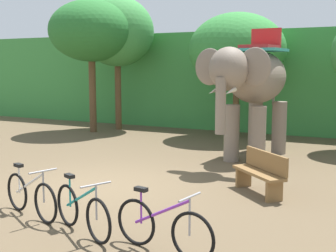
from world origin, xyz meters
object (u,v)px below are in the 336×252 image
elephant (253,83)px  bike_purple (163,227)px  bike_teal (82,211)px  wooden_bench (261,171)px  tree_right (117,32)px  tree_left (91,31)px  bike_white (31,196)px  tree_center_right (237,50)px

elephant → bike_purple: (0.73, -7.00, -1.82)m
bike_purple → bike_teal: bearing=177.4°
wooden_bench → bike_purple: bearing=-97.1°
tree_right → wooden_bench: (8.02, -6.89, -3.60)m
tree_left → bike_purple: tree_left is taller
bike_white → bike_teal: same height
tree_left → bike_white: 11.11m
tree_center_right → bike_teal: 10.99m
tree_right → elephant: bearing=-27.1°
tree_center_right → bike_white: (-0.40, -10.30, -2.88)m
bike_teal → tree_center_right: bearing=95.0°
tree_left → tree_right: (0.51, 1.11, 0.03)m
bike_teal → wooden_bench: bearing=61.5°
elephant → bike_white: 7.22m
tree_center_right → bike_teal: bearing=-85.0°
bike_white → bike_purple: size_ratio=0.97×
tree_center_right → bike_purple: 11.28m
bike_teal → wooden_bench: size_ratio=1.15×
tree_center_right → bike_purple: bearing=-77.2°
elephant → bike_white: (-2.08, -6.67, -1.82)m
tree_center_right → elephant: (1.68, -3.63, -1.06)m
bike_white → bike_purple: (2.81, -0.33, 0.00)m
bike_purple → wooden_bench: (0.45, 3.62, 0.09)m
tree_left → tree_center_right: tree_left is taller
tree_center_right → bike_white: 10.70m
bike_teal → bike_purple: size_ratio=0.93×
tree_center_right → wooden_bench: (2.86, -7.01, -2.78)m
tree_right → wooden_bench: size_ratio=4.03×
elephant → wooden_bench: 3.98m
tree_left → wooden_bench: tree_left is taller
tree_left → elephant: 7.95m
wooden_bench → tree_left: bearing=145.9°
bike_white → bike_teal: bearing=-11.2°
bike_purple → tree_center_right: bearing=102.8°
bike_teal → tree_left: bearing=125.3°
tree_center_right → wooden_bench: bearing=-67.8°
tree_right → wooden_bench: bearing=-40.7°
tree_center_right → bike_purple: tree_center_right is taller
tree_center_right → elephant: tree_center_right is taller
elephant → tree_left: bearing=161.9°
bike_white → elephant: bearing=72.7°
tree_center_right → elephant: bearing=-65.2°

